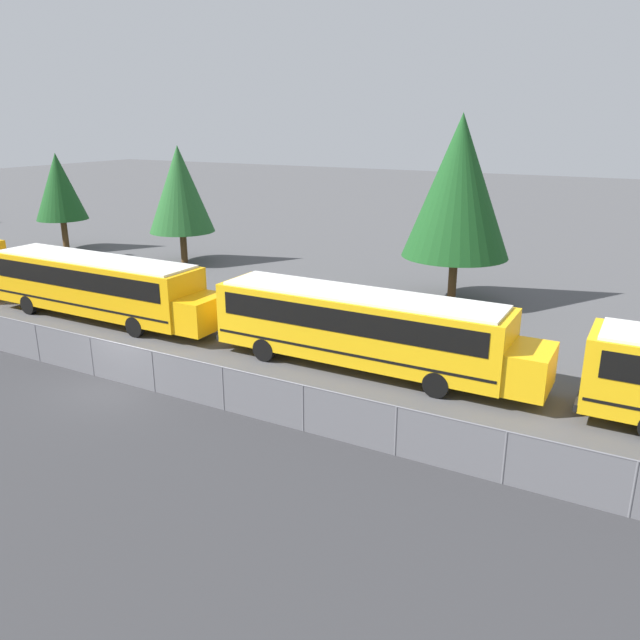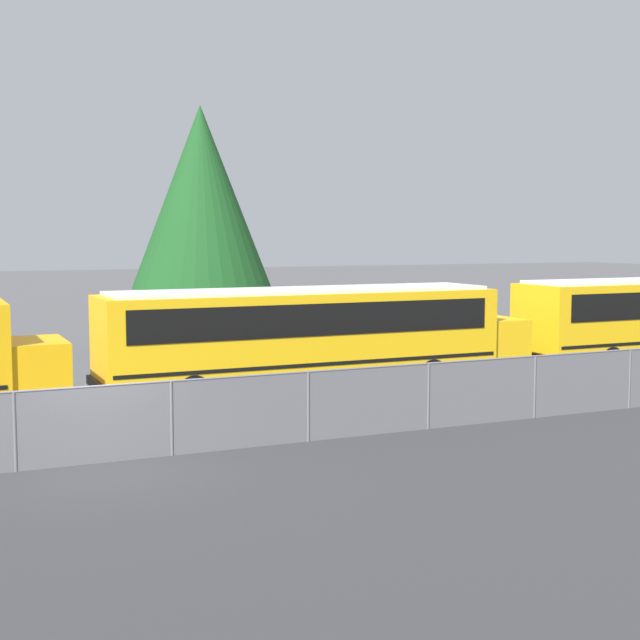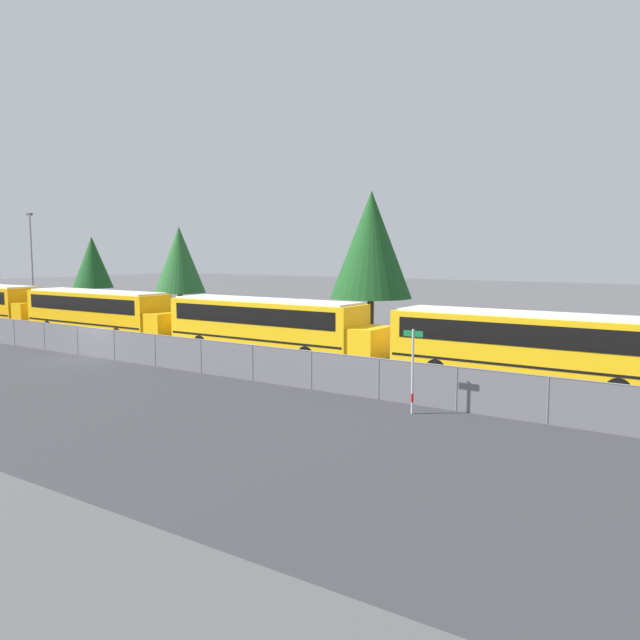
{
  "view_description": "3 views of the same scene",
  "coord_description": "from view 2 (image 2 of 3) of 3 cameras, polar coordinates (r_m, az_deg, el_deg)",
  "views": [
    {
      "loc": [
        16.3,
        -14.83,
        9.13
      ],
      "look_at": [
        5.03,
        5.66,
        1.61
      ],
      "focal_mm": 35.0,
      "sensor_mm": 36.0,
      "label": 1
    },
    {
      "loc": [
        -3.07,
        -17.45,
        4.47
      ],
      "look_at": [
        7.63,
        6.21,
        2.0
      ],
      "focal_mm": 50.0,
      "sensor_mm": 36.0,
      "label": 2
    },
    {
      "loc": [
        27.49,
        -19.96,
        5.4
      ],
      "look_at": [
        11.05,
        4.41,
        2.23
      ],
      "focal_mm": 35.0,
      "sensor_mm": 36.0,
      "label": 3
    }
  ],
  "objects": [
    {
      "name": "road_strip",
      "position": [
        12.67,
        -9.05,
        -15.29
      ],
      "size": [
        127.82,
        12.0,
        0.01
      ],
      "color": "#333335",
      "rests_on": "ground_plane"
    },
    {
      "name": "fence",
      "position": [
        18.09,
        -14.15,
        -6.45
      ],
      "size": [
        93.89,
        0.07,
        1.56
      ],
      "color": "#9EA0A5",
      "rests_on": "ground_plane"
    },
    {
      "name": "school_bus_3",
      "position": [
        25.21,
        -0.52,
        -0.7
      ],
      "size": [
        12.89,
        2.54,
        2.99
      ],
      "color": "yellow",
      "rests_on": "ground_plane"
    },
    {
      "name": "ground_plane",
      "position": [
        18.27,
        -14.09,
        -8.9
      ],
      "size": [
        200.0,
        200.0,
        0.0
      ],
      "primitive_type": "plane",
      "color": "#4C4C4F"
    },
    {
      "name": "tree_3",
      "position": [
        35.28,
        -7.62,
        7.78
      ],
      "size": [
        5.45,
        5.45,
        9.49
      ],
      "color": "#51381E",
      "rests_on": "ground_plane"
    }
  ]
}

